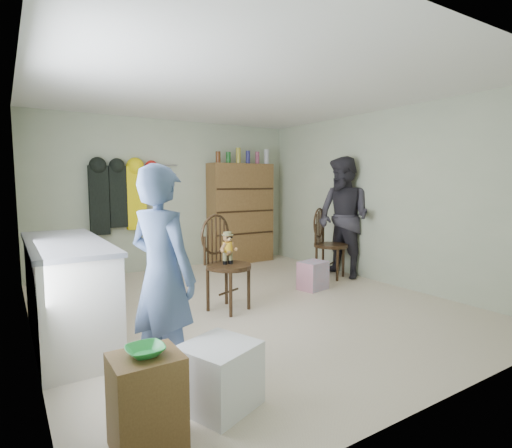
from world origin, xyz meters
TOP-DOWN VIEW (x-y plane):
  - ground_plane at (0.00, 0.00)m, footprint 5.00×5.00m
  - room_walls at (0.00, 0.53)m, footprint 5.00×5.00m
  - counter at (-1.95, 0.00)m, footprint 0.64×1.86m
  - stool at (-1.80, -1.90)m, footprint 0.37×0.32m
  - bowl at (-1.80, -1.90)m, footprint 0.21×0.21m
  - plastic_tub at (-1.27, -1.75)m, footprint 0.57×0.56m
  - chair_front at (-0.30, 0.01)m, footprint 0.64×0.64m
  - chair_far at (1.77, 0.56)m, footprint 0.65×0.65m
  - striped_bag at (1.14, 0.13)m, footprint 0.42×0.35m
  - person_left at (-1.48, -1.27)m, footprint 0.59×0.69m
  - person_right at (2.00, 0.44)m, footprint 0.75×0.94m
  - dresser at (1.25, 2.30)m, footprint 1.20×0.39m
  - coat_rack at (-0.83, 2.38)m, footprint 1.42×0.12m

SIDE VIEW (x-z plane):
  - ground_plane at x=0.00m, z-range 0.00..0.00m
  - striped_bag at x=1.14m, z-range 0.00..0.39m
  - plastic_tub at x=-1.27m, z-range 0.00..0.42m
  - stool at x=-1.80m, z-range 0.00..0.54m
  - counter at x=-1.95m, z-range 0.00..0.94m
  - bowl at x=-1.80m, z-range 0.54..0.59m
  - chair_far at x=1.77m, z-range 0.04..1.12m
  - chair_front at x=-0.30m, z-range 0.06..1.17m
  - person_left at x=-1.48m, z-range 0.00..1.60m
  - dresser at x=1.25m, z-range -0.12..1.95m
  - person_right at x=2.00m, z-range 0.00..1.86m
  - coat_rack at x=-0.83m, z-range 0.70..1.80m
  - room_walls at x=0.00m, z-range -0.92..4.08m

